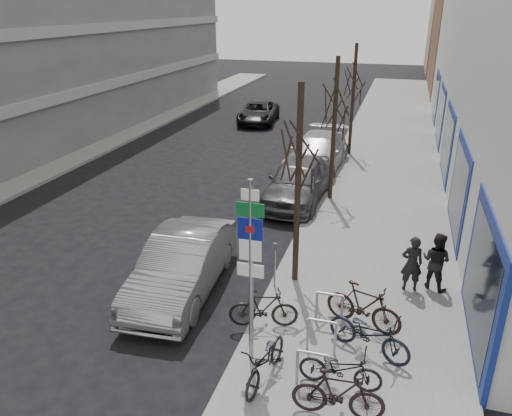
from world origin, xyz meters
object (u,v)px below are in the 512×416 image
Objects in this scene: pedestrian_near at (412,264)px; bike_near_left at (266,358)px; bike_far_inner at (364,306)px; highway_sign_pole at (251,263)px; tree_near at (299,139)px; parked_car_back at (317,153)px; pedestrian_far at (436,261)px; meter_back at (334,151)px; bike_far_curb at (341,365)px; meter_front at (275,260)px; lane_car at (259,113)px; meter_mid at (312,191)px; parked_car_mid at (298,181)px; bike_rack at (322,332)px; tree_mid at (336,96)px; bike_mid_curb at (370,330)px; bike_mid_inner at (263,308)px; tree_far at (355,74)px; bike_near_right at (338,394)px; parked_car_front at (182,265)px.

bike_near_left is at bearing 47.00° from pedestrian_near.
bike_near_left is at bearing 162.53° from bike_far_inner.
highway_sign_pole is 0.76× the size of tree_near.
parked_car_back is 3.52× the size of pedestrian_far.
bike_far_curb is (2.18, -14.33, -0.26)m from meter_back.
meter_front is at bearing 110.31° from bike_near_left.
lane_car is (-5.34, 8.82, -0.15)m from parked_car_back.
pedestrian_near reaches higher than meter_mid.
pedestrian_far reaches higher than parked_car_mid.
bike_rack is at bearing 49.43° from pedestrian_near.
tree_mid is 0.97× the size of parked_car_back.
tree_near is 4.28m from bike_far_inner.
bike_mid_curb is at bearing -50.22° from tree_near.
bike_mid_curb reaches higher than bike_mid_inner.
highway_sign_pole reaches higher than bike_near_left.
parked_car_mid is at bearing -99.71° from meter_back.
tree_far is (-1.20, 15.90, 3.44)m from bike_rack.
bike_rack is 1.32× the size of bike_near_right.
parked_car_mid reaches higher than meter_mid.
bike_near_left is 1.47m from bike_far_curb.
meter_mid is 9.09m from bike_far_curb.
tree_mid is (-1.20, 9.40, 3.44)m from bike_rack.
bike_far_curb reaches higher than bike_rack.
tree_near reaches higher than bike_far_curb.
parked_car_mid reaches higher than parked_car_back.
pedestrian_far reaches higher than meter_back.
bike_near_left is at bearing -46.52° from parked_car_front.
meter_back is at bearing 96.42° from tree_mid.
bike_mid_curb is at bearing -20.28° from bike_far_curb.
bike_mid_inner is at bearing -83.89° from meter_front.
tree_near is 13.00m from tree_far.
parked_car_mid is at bearing 95.93° from highway_sign_pole.
tree_far is 3.43× the size of pedestrian_far.
parked_car_front is (-2.35, -0.72, -0.11)m from meter_front.
tree_far is at bearing 25.84° from bike_far_inner.
pedestrian_near reaches higher than bike_mid_inner.
tree_mid is at bearing -16.21° from bike_mid_inner.
lane_car is at bearing 40.42° from bike_far_inner.
pedestrian_near is (1.04, 2.03, 0.20)m from bike_far_inner.
meter_mid reaches higher than bike_near_right.
tree_mid is at bearing 5.20° from bike_near_right.
tree_near reaches higher than bike_near_right.
parked_car_back is at bearing 104.60° from bike_near_left.
bike_far_inner is at bearing -7.68° from bike_near_right.
tree_far reaches higher than parked_car_front.
meter_front is at bearing -81.60° from parked_car_mid.
parked_car_mid is (-0.75, 6.62, -0.05)m from meter_front.
bike_near_right is (0.59, -1.73, 0.01)m from bike_rack.
bike_rack is 4.66m from tree_near.
pedestrian_near is at bearing 6.85° from bike_mid_curb.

